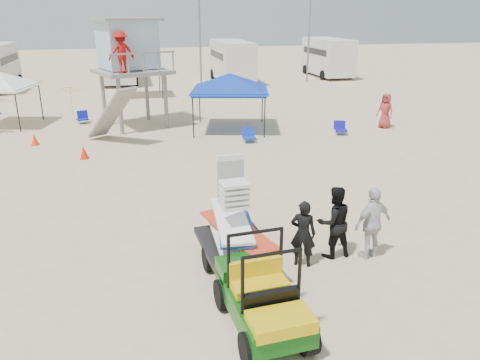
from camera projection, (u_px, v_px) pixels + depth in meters
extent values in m
plane|color=beige|center=(249.00, 286.00, 9.94)|extent=(140.00, 140.00, 0.00)
cube|color=#0B4B0D|center=(262.00, 304.00, 8.45)|extent=(1.32, 2.39, 0.41)
cube|color=gold|center=(263.00, 292.00, 8.37)|extent=(1.10, 0.73, 0.22)
cylinder|color=black|center=(246.00, 349.00, 7.66)|extent=(0.30, 0.61, 0.59)
cube|color=black|center=(235.00, 245.00, 10.56)|extent=(1.61, 2.23, 0.13)
cylinder|color=black|center=(209.00, 258.00, 10.51)|extent=(0.27, 0.57, 0.56)
imported|color=black|center=(303.00, 234.00, 10.51)|extent=(0.69, 0.60, 1.58)
imported|color=black|center=(334.00, 222.00, 10.89)|extent=(0.90, 0.72, 1.75)
imported|color=silver|center=(372.00, 223.00, 10.84)|extent=(1.10, 0.69, 1.75)
cylinder|color=gray|center=(109.00, 106.00, 21.96)|extent=(0.19, 0.19, 2.65)
cube|color=gray|center=(132.00, 71.00, 22.79)|extent=(4.10, 4.10, 0.17)
cube|color=#A6C8D7|center=(130.00, 45.00, 22.66)|extent=(3.03, 2.85, 2.23)
imported|color=#B20F0F|center=(112.00, 52.00, 21.30)|extent=(1.20, 0.69, 1.86)
cylinder|color=black|center=(202.00, 118.00, 20.94)|extent=(0.06, 0.06, 1.98)
pyramid|color=#0F34AB|center=(230.00, 73.00, 22.19)|extent=(4.13, 4.13, 0.80)
cube|color=#0F34AB|center=(230.00, 90.00, 22.46)|extent=(4.13, 4.13, 0.18)
cube|color=white|center=(0.00, 87.00, 23.23)|extent=(3.48, 3.48, 0.18)
cylinder|color=black|center=(119.00, 85.00, 30.32)|extent=(0.06, 0.06, 2.00)
pyramid|color=silver|center=(138.00, 55.00, 31.28)|extent=(2.94, 2.94, 0.80)
cube|color=silver|center=(139.00, 67.00, 31.55)|extent=(2.94, 2.94, 0.18)
imported|color=yellow|center=(72.00, 101.00, 25.79)|extent=(2.60, 2.59, 1.69)
cone|color=#FB2507|center=(84.00, 152.00, 18.45)|extent=(0.34, 0.34, 0.50)
cone|color=#FC3E07|center=(35.00, 139.00, 20.32)|extent=(0.34, 0.34, 0.50)
cube|color=#0F15A9|center=(83.00, 119.00, 24.24)|extent=(0.67, 0.64, 0.06)
cube|color=#0F15A9|center=(82.00, 115.00, 24.40)|extent=(0.57, 0.33, 0.44)
cylinder|color=#B2B2B7|center=(78.00, 123.00, 24.06)|extent=(0.03, 0.03, 0.20)
cube|color=#1031B6|center=(249.00, 138.00, 20.72)|extent=(0.56, 0.53, 0.06)
cube|color=#1031B6|center=(248.00, 132.00, 20.88)|extent=(0.55, 0.20, 0.44)
cylinder|color=#B2B2B7|center=(246.00, 142.00, 20.54)|extent=(0.03, 0.03, 0.20)
cube|color=#130FA7|center=(341.00, 130.00, 22.01)|extent=(0.67, 0.64, 0.06)
cube|color=#130FA7|center=(339.00, 125.00, 22.17)|extent=(0.57, 0.33, 0.44)
cylinder|color=#B2B2B7|center=(338.00, 134.00, 21.82)|extent=(0.03, 0.03, 0.20)
cube|color=silver|center=(119.00, 61.00, 37.59)|extent=(2.50, 6.50, 3.00)
cube|color=black|center=(118.00, 55.00, 37.43)|extent=(2.54, 5.20, 0.50)
cylinder|color=black|center=(103.00, 82.00, 35.88)|extent=(0.25, 0.80, 0.80)
cube|color=silver|center=(232.00, 60.00, 38.10)|extent=(2.50, 7.00, 3.00)
cube|color=black|center=(232.00, 54.00, 37.95)|extent=(2.54, 5.60, 0.50)
cylinder|color=black|center=(222.00, 81.00, 36.25)|extent=(0.25, 0.80, 0.80)
cube|color=silver|center=(328.00, 56.00, 41.37)|extent=(2.50, 6.60, 3.00)
cube|color=black|center=(328.00, 51.00, 41.21)|extent=(2.54, 5.28, 0.50)
cylinder|color=black|center=(323.00, 75.00, 39.63)|extent=(0.25, 0.80, 0.80)
cylinder|color=slate|center=(200.00, 33.00, 33.96)|extent=(0.14, 0.14, 8.00)
cylinder|color=slate|center=(309.00, 31.00, 37.22)|extent=(0.14, 0.14, 8.00)
imported|color=#D2D14E|center=(253.00, 73.00, 37.97)|extent=(0.43, 0.62, 1.62)
imported|color=#A02D2D|center=(385.00, 111.00, 23.14)|extent=(0.90, 1.00, 1.71)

